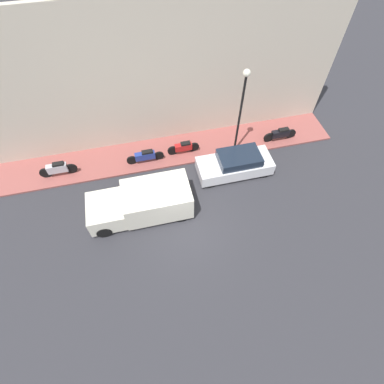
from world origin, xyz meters
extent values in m
plane|color=#2D2D33|center=(0.00, 0.00, 0.00)|extent=(60.00, 60.00, 0.00)
cube|color=#934C47|center=(4.83, 0.00, 0.05)|extent=(2.37, 19.37, 0.10)
cube|color=beige|center=(6.16, 0.00, 3.95)|extent=(0.30, 19.37, 7.90)
cube|color=silver|center=(2.52, -3.20, 0.52)|extent=(1.61, 4.01, 0.70)
cube|color=#192333|center=(2.52, -3.40, 1.10)|extent=(1.42, 2.20, 0.46)
cylinder|color=black|center=(1.83, -1.65, 0.31)|extent=(0.20, 0.62, 0.62)
cylinder|color=black|center=(3.20, -1.65, 0.31)|extent=(0.20, 0.62, 0.62)
cylinder|color=black|center=(1.83, -4.74, 0.31)|extent=(0.20, 0.62, 0.62)
cylinder|color=black|center=(3.20, -4.74, 0.31)|extent=(0.20, 0.62, 0.62)
cube|color=silver|center=(1.02, 1.24, 0.93)|extent=(2.00, 3.19, 1.46)
cube|color=silver|center=(1.02, 3.69, 0.71)|extent=(1.90, 1.72, 1.02)
cube|color=#192333|center=(1.02, 3.95, 1.00)|extent=(1.70, 0.94, 0.41)
cylinder|color=black|center=(0.15, 3.94, 0.36)|extent=(0.22, 0.72, 0.72)
cylinder|color=black|center=(1.90, 3.94, 0.36)|extent=(0.22, 0.72, 0.72)
cylinder|color=black|center=(0.15, 0.25, 0.36)|extent=(0.22, 0.72, 0.72)
cylinder|color=black|center=(1.90, 0.25, 0.36)|extent=(0.22, 0.72, 0.72)
cube|color=navy|center=(4.31, 1.41, 0.55)|extent=(0.30, 1.11, 0.42)
cube|color=black|center=(4.31, 1.26, 0.82)|extent=(0.27, 0.61, 0.12)
cylinder|color=black|center=(4.31, 2.17, 0.38)|extent=(0.10, 0.56, 0.56)
cylinder|color=black|center=(4.31, 0.65, 0.38)|extent=(0.10, 0.56, 0.56)
cube|color=#B21E1E|center=(4.50, -0.80, 0.54)|extent=(0.30, 0.97, 0.38)
cube|color=black|center=(4.50, -0.93, 0.79)|extent=(0.27, 0.53, 0.12)
cylinder|color=black|center=(4.50, -0.18, 0.40)|extent=(0.10, 0.59, 0.59)
cylinder|color=black|center=(4.50, -1.42, 0.40)|extent=(0.10, 0.59, 0.59)
cube|color=#B7B7BF|center=(4.42, 6.10, 0.62)|extent=(0.30, 1.04, 0.50)
cube|color=black|center=(4.42, 5.96, 0.93)|extent=(0.27, 0.57, 0.12)
cylinder|color=black|center=(4.42, 6.76, 0.43)|extent=(0.10, 0.65, 0.65)
cylinder|color=black|center=(4.42, 5.44, 0.43)|extent=(0.10, 0.65, 0.65)
cube|color=black|center=(4.24, -6.59, 0.57)|extent=(0.30, 1.06, 0.42)
cube|color=black|center=(4.24, -6.73, 0.84)|extent=(0.27, 0.58, 0.12)
cylinder|color=black|center=(4.24, -5.90, 0.41)|extent=(0.10, 0.62, 0.62)
cylinder|color=black|center=(4.24, -7.28, 0.41)|extent=(0.10, 0.62, 0.62)
cylinder|color=black|center=(4.00, -3.71, 2.53)|extent=(0.12, 0.12, 4.85)
sphere|color=silver|center=(4.00, -3.71, 5.06)|extent=(0.36, 0.36, 0.36)
camera|label=1|loc=(-7.31, 1.46, 12.80)|focal=28.00mm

